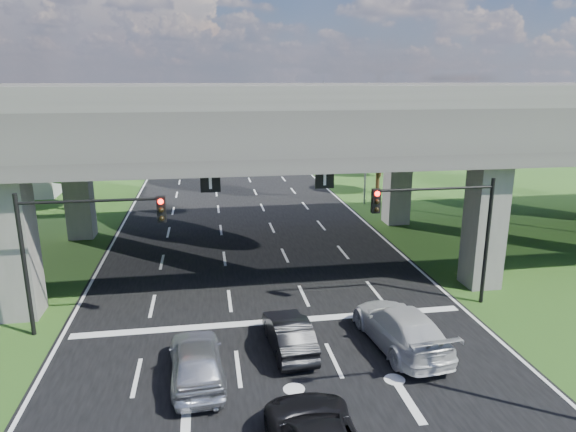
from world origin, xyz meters
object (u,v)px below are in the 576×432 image
object	(u,v)px
streetlight_beyond	(319,120)
car_silver	(197,360)
signal_right	(445,220)
car_white	(401,327)
streetlight_far	(362,135)
car_dark	(289,334)
signal_left	(78,236)

from	to	relation	value
streetlight_beyond	car_silver	xyz separation A→B (m)	(-13.36, -40.51, -5.04)
signal_right	car_white	distance (m)	5.69
streetlight_far	car_silver	size ratio (longest dim) A/B	2.19
car_white	car_dark	bearing A→B (deg)	-11.41
car_silver	signal_left	bearing A→B (deg)	-47.87
car_white	streetlight_beyond	bearing A→B (deg)	-103.88
signal_right	signal_left	world-z (taller)	same
streetlight_beyond	car_dark	size ratio (longest dim) A/B	2.42
streetlight_beyond	car_silver	bearing A→B (deg)	-108.25
signal_right	signal_left	size ratio (longest dim) A/B	1.00
signal_right	car_white	bearing A→B (deg)	-133.82
car_white	signal_left	bearing A→B (deg)	-20.89
signal_left	car_silver	world-z (taller)	signal_left
car_silver	car_dark	xyz separation A→B (m)	(3.52, 1.55, -0.10)
signal_left	car_white	xyz separation A→B (m)	(12.47, -3.32, -3.35)
signal_left	streetlight_far	size ratio (longest dim) A/B	0.60
streetlight_far	signal_right	bearing A→B (deg)	-96.47
streetlight_far	car_white	bearing A→B (deg)	-103.14
streetlight_far	car_silver	bearing A→B (deg)	-118.60
signal_left	car_dark	size ratio (longest dim) A/B	1.45
signal_left	car_dark	bearing A→B (deg)	-19.73
signal_left	streetlight_beyond	bearing A→B (deg)	63.57
signal_right	signal_left	bearing A→B (deg)	180.00
car_dark	car_white	size ratio (longest dim) A/B	0.74
car_white	signal_right	bearing A→B (deg)	-139.81
car_dark	car_white	bearing A→B (deg)	171.24
car_dark	streetlight_beyond	bearing A→B (deg)	-107.51
streetlight_beyond	car_silver	distance (m)	42.95
signal_right	car_dark	bearing A→B (deg)	-159.02
signal_right	streetlight_beyond	world-z (taller)	streetlight_beyond
signal_left	car_dark	world-z (taller)	signal_left
signal_left	car_silver	xyz separation A→B (m)	(4.56, -4.45, -3.38)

